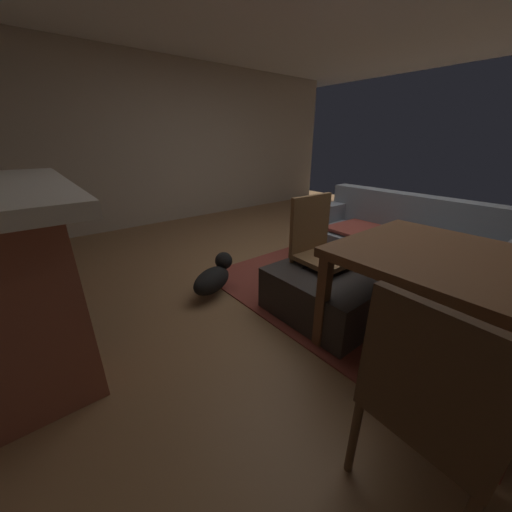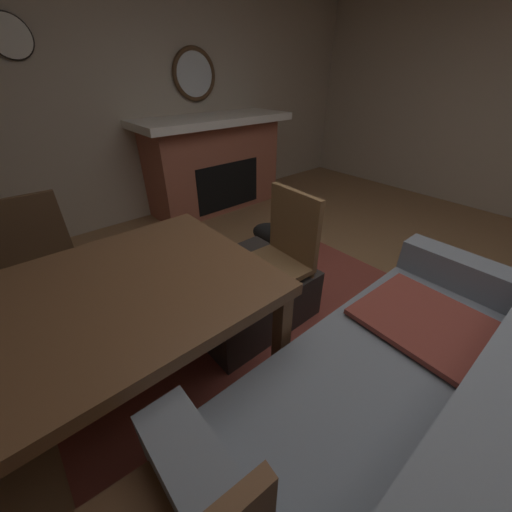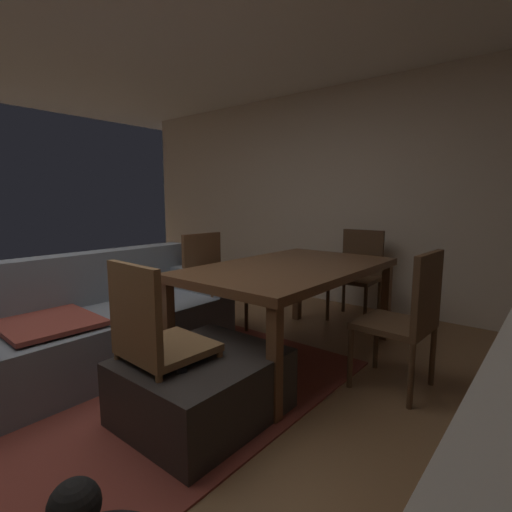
{
  "view_description": "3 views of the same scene",
  "coord_description": "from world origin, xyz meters",
  "px_view_note": "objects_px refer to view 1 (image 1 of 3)",
  "views": [
    {
      "loc": [
        1.66,
        -2.45,
        1.37
      ],
      "look_at": [
        0.26,
        -1.32,
        0.63
      ],
      "focal_mm": 20.07,
      "sensor_mm": 36.0,
      "label": 1
    },
    {
      "loc": [
        1.49,
        0.65,
        1.59
      ],
      "look_at": [
        0.44,
        -0.57,
        0.59
      ],
      "focal_mm": 21.21,
      "sensor_mm": 36.0,
      "label": 2
    },
    {
      "loc": [
        -0.97,
        -2.25,
        1.25
      ],
      "look_at": [
        0.66,
        -0.92,
        0.94
      ],
      "focal_mm": 26.73,
      "sensor_mm": 36.0,
      "label": 3
    }
  ],
  "objects_px": {
    "couch": "(399,249)",
    "dining_chair_south": "(434,401)",
    "tv_remote": "(310,265)",
    "small_dog": "(214,277)",
    "ottoman_coffee_table": "(326,294)",
    "dining_chair_west": "(318,245)",
    "fireplace": "(14,271)"
  },
  "relations": [
    {
      "from": "tv_remote",
      "to": "couch",
      "type": "bearing_deg",
      "value": 110.7
    },
    {
      "from": "couch",
      "to": "dining_chair_west",
      "type": "relative_size",
      "value": 2.15
    },
    {
      "from": "couch",
      "to": "dining_chair_south",
      "type": "height_order",
      "value": "dining_chair_south"
    },
    {
      "from": "couch",
      "to": "ottoman_coffee_table",
      "type": "xyz_separation_m",
      "value": [
        -0.01,
        -1.16,
        -0.12
      ]
    },
    {
      "from": "tv_remote",
      "to": "dining_chair_west",
      "type": "distance_m",
      "value": 0.21
    },
    {
      "from": "dining_chair_west",
      "to": "small_dog",
      "type": "distance_m",
      "value": 0.99
    },
    {
      "from": "dining_chair_south",
      "to": "dining_chair_west",
      "type": "xyz_separation_m",
      "value": [
        -1.28,
        0.93,
        0.0
      ]
    },
    {
      "from": "small_dog",
      "to": "couch",
      "type": "bearing_deg",
      "value": 63.25
    },
    {
      "from": "dining_chair_west",
      "to": "couch",
      "type": "bearing_deg",
      "value": 77.29
    },
    {
      "from": "dining_chair_west",
      "to": "dining_chair_south",
      "type": "bearing_deg",
      "value": -35.79
    },
    {
      "from": "dining_chair_west",
      "to": "small_dog",
      "type": "relative_size",
      "value": 1.79
    },
    {
      "from": "dining_chair_south",
      "to": "tv_remote",
      "type": "bearing_deg",
      "value": 147.69
    },
    {
      "from": "dining_chair_south",
      "to": "dining_chair_west",
      "type": "bearing_deg",
      "value": 144.21
    },
    {
      "from": "tv_remote",
      "to": "dining_chair_west",
      "type": "relative_size",
      "value": 0.17
    },
    {
      "from": "fireplace",
      "to": "couch",
      "type": "relative_size",
      "value": 0.93
    },
    {
      "from": "tv_remote",
      "to": "small_dog",
      "type": "xyz_separation_m",
      "value": [
        -0.68,
        -0.53,
        -0.2
      ]
    },
    {
      "from": "ottoman_coffee_table",
      "to": "tv_remote",
      "type": "bearing_deg",
      "value": -174.95
    },
    {
      "from": "dining_chair_south",
      "to": "couch",
      "type": "bearing_deg",
      "value": 118.25
    },
    {
      "from": "small_dog",
      "to": "dining_chair_west",
      "type": "bearing_deg",
      "value": 47.17
    },
    {
      "from": "dining_chair_west",
      "to": "fireplace",
      "type": "bearing_deg",
      "value": -112.21
    },
    {
      "from": "couch",
      "to": "small_dog",
      "type": "bearing_deg",
      "value": -116.75
    },
    {
      "from": "fireplace",
      "to": "small_dog",
      "type": "bearing_deg",
      "value": 81.54
    },
    {
      "from": "couch",
      "to": "dining_chair_west",
      "type": "bearing_deg",
      "value": -102.71
    },
    {
      "from": "ottoman_coffee_table",
      "to": "small_dog",
      "type": "bearing_deg",
      "value": -147.28
    },
    {
      "from": "fireplace",
      "to": "small_dog",
      "type": "height_order",
      "value": "fireplace"
    },
    {
      "from": "couch",
      "to": "dining_chair_south",
      "type": "bearing_deg",
      "value": -61.75
    },
    {
      "from": "fireplace",
      "to": "tv_remote",
      "type": "bearing_deg",
      "value": 65.04
    },
    {
      "from": "couch",
      "to": "tv_remote",
      "type": "distance_m",
      "value": 1.19
    },
    {
      "from": "tv_remote",
      "to": "small_dog",
      "type": "bearing_deg",
      "value": -112.23
    },
    {
      "from": "ottoman_coffee_table",
      "to": "dining_chair_south",
      "type": "xyz_separation_m",
      "value": [
        1.06,
        -0.8,
        0.34
      ]
    },
    {
      "from": "fireplace",
      "to": "ottoman_coffee_table",
      "type": "distance_m",
      "value": 2.21
    },
    {
      "from": "couch",
      "to": "dining_chair_south",
      "type": "relative_size",
      "value": 2.15
    }
  ]
}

